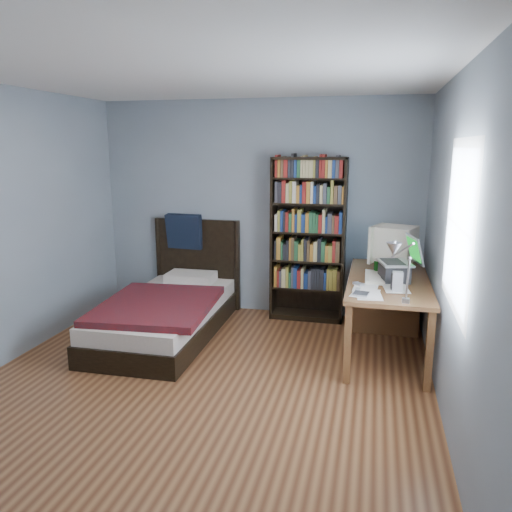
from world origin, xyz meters
name	(u,v)px	position (x,y,z in m)	size (l,w,h in m)	color
room	(199,240)	(0.03, 0.00, 1.25)	(4.20, 4.24, 2.50)	#59301A
desk	(386,296)	(1.51, 1.61, 0.42)	(0.75, 1.65, 0.73)	brown
crt_monitor	(393,244)	(1.54, 1.58, 0.99)	(0.50, 0.47, 0.45)	beige
laptop	(396,268)	(1.57, 1.10, 0.85)	(0.43, 0.41, 0.44)	#2D2D30
desk_lamp	(396,255)	(1.51, 0.07, 1.19)	(0.22, 0.48, 0.57)	#99999E
keyboard	(375,277)	(1.38, 1.12, 0.75)	(0.18, 0.45, 0.03)	beige
speaker	(397,282)	(1.57, 0.74, 0.82)	(0.09, 0.09, 0.17)	gray
soda_can	(378,267)	(1.40, 1.33, 0.80)	(0.07, 0.07, 0.13)	#083C0C
mouse	(389,271)	(1.51, 1.39, 0.75)	(0.06, 0.10, 0.03)	silver
phone_silver	(359,284)	(1.24, 0.85, 0.74)	(0.05, 0.11, 0.02)	silver
phone_grey	(358,289)	(1.23, 0.68, 0.74)	(0.04, 0.08, 0.02)	gray
external_drive	(361,294)	(1.27, 0.52, 0.74)	(0.12, 0.12, 0.03)	gray
bookshelf	(308,240)	(0.62, 1.94, 0.93)	(0.83, 0.30, 1.85)	black
bed	(169,309)	(-0.75, 1.13, 0.26)	(1.18, 2.10, 1.16)	black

